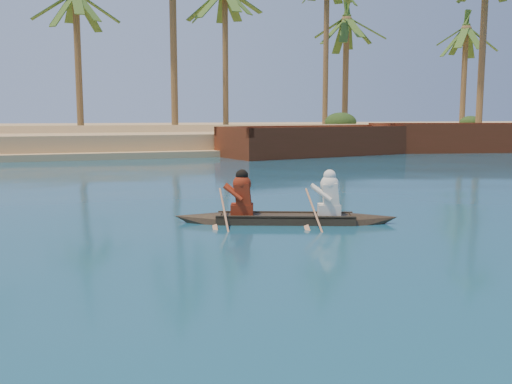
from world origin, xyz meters
name	(u,v)px	position (x,y,z in m)	size (l,w,h in m)	color
ground	(416,233)	(0.00, 0.00, 0.00)	(160.00, 160.00, 0.00)	#0B2B48
sandy_embankment	(138,135)	(0.00, 46.89, 0.53)	(150.00, 51.00, 1.50)	tan
palm_grove	(154,42)	(0.00, 35.00, 8.00)	(110.00, 14.00, 16.00)	#395C20
shrub_cluster	(164,132)	(0.00, 31.50, 1.20)	(100.00, 6.00, 2.40)	#193312
canoe	(285,211)	(-2.16, 1.92, 0.27)	(5.02, 2.40, 1.40)	#342C1C
barge_mid	(320,143)	(8.05, 22.00, 0.73)	(13.03, 6.61, 2.07)	#5C2413
barge_right	(474,140)	(19.44, 22.00, 0.78)	(13.95, 7.16, 2.22)	#5C2413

